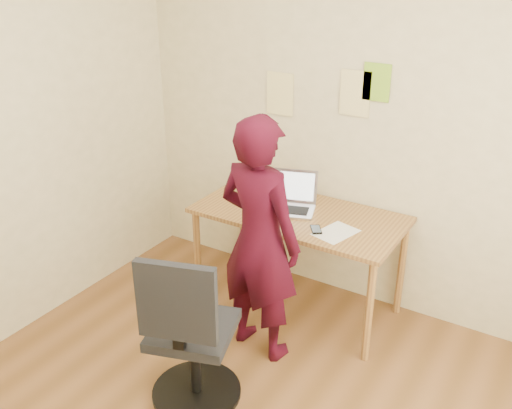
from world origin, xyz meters
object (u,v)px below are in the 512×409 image
Objects in this scene: laptop at (291,201)px; phone at (316,229)px; person at (259,240)px; desk at (299,224)px; office_chair at (190,342)px.

phone is at bearing -53.56° from laptop.
person is (0.10, -0.57, -0.01)m from laptop.
desk is 0.90× the size of person.
office_chair is at bearing 92.38° from person.
desk is 0.29m from phone.
desk is at bearing -81.37° from person.
phone is at bearing 57.30° from office_chair.
person is (-0.20, -0.36, 0.03)m from phone.
laptop reaches higher than desk.
person is at bearing -99.10° from laptop.
person reaches higher than laptop.
person is at bearing 66.66° from office_chair.
person reaches higher than office_chair.
laptop is 0.36m from phone.
laptop is at bearing 110.56° from phone.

